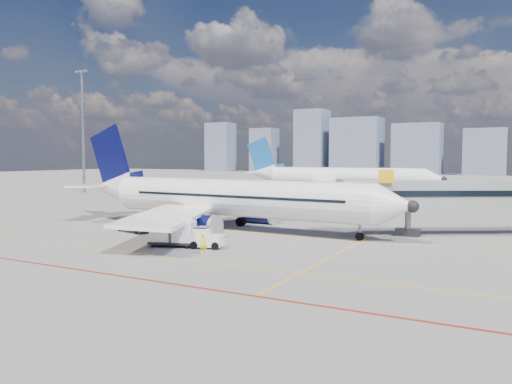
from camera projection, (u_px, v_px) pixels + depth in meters
ground at (180, 242)px, 43.88m from camera, size 420.00×420.00×0.00m
apron_markings at (145, 248)px, 40.72m from camera, size 90.00×35.12×0.01m
jet_bridge at (487, 196)px, 47.37m from camera, size 23.55×15.78×6.30m
floodlight_mast_nw at (83, 128)px, 104.06m from camera, size 3.20×0.61×25.45m
distant_skyline at (447, 146)px, 211.19m from camera, size 242.85×15.41×31.09m
main_aircraft at (222, 198)px, 51.75m from camera, size 39.28×34.22×11.45m
second_aircraft at (337, 178)px, 102.73m from camera, size 42.19×36.75×12.29m
baggage_tug at (206, 238)px, 40.81m from camera, size 2.77×2.05×1.75m
cargo_dolly at (173, 233)px, 41.53m from camera, size 4.21×2.76×2.13m
belt_loader at (134, 226)px, 49.48m from camera, size 5.61×2.54×2.25m
ramp_worker at (203, 244)px, 38.06m from camera, size 0.66×0.71×1.62m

